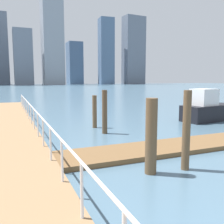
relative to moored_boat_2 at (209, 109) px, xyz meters
name	(u,v)px	position (x,y,z in m)	size (l,w,h in m)	color
ground_plane	(68,116)	(-8.80, 5.92, -0.81)	(300.00, 300.00, 0.00)	slate
floating_dock	(170,147)	(-6.96, -5.06, -0.72)	(10.68, 2.00, 0.18)	brown
boardwalk_railing	(43,124)	(-11.95, -4.07, 0.44)	(0.06, 31.81, 1.08)	white
dock_piling_1	(151,136)	(-9.11, -7.08, 0.37)	(0.36, 0.36, 2.35)	brown
dock_piling_2	(186,131)	(-7.90, -7.22, 0.48)	(0.25, 0.25, 2.57)	brown
dock_piling_3	(95,112)	(-8.34, 0.62, 0.18)	(0.27, 0.27, 1.96)	brown
dock_piling_4	(105,112)	(-8.36, -1.14, 0.37)	(0.28, 0.28, 2.35)	brown
moored_boat_2	(209,109)	(0.00, 0.00, 0.00)	(4.64, 2.18, 2.26)	black
skyline_tower_3	(23,57)	(-4.81, 130.17, 13.93)	(9.62, 8.58, 29.47)	slate
skyline_tower_4	(52,38)	(10.71, 129.13, 24.90)	(10.83, 12.99, 51.41)	#8C939E
skyline_tower_5	(75,63)	(28.22, 149.81, 12.72)	(9.05, 11.57, 27.06)	slate
skyline_tower_6	(106,52)	(44.65, 134.33, 19.39)	(8.59, 8.45, 40.39)	slate
skyline_tower_7	(134,51)	(63.52, 133.56, 20.67)	(13.74, 8.00, 42.95)	slate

